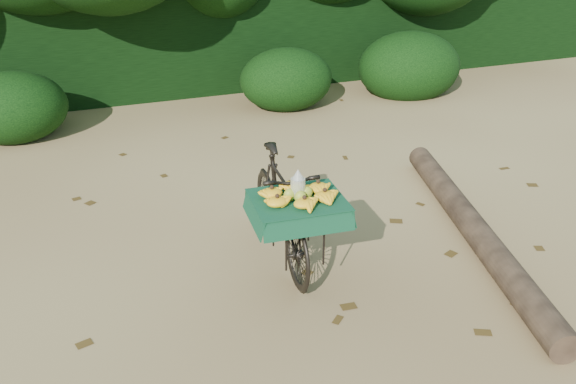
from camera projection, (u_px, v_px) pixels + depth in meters
name	position (u px, v px, depth m)	size (l,w,h in m)	color
ground	(296.00, 232.00, 6.90)	(80.00, 80.00, 0.00)	tan
vendor_bicycle	(281.00, 208.00, 6.14)	(0.88, 1.95, 1.16)	black
fallen_log	(473.00, 227.00, 6.69)	(0.29, 0.29, 4.05)	brown
hedge_backdrop	(178.00, 41.00, 11.81)	(26.00, 1.80, 1.80)	black
bush_clumps	(232.00, 88.00, 10.48)	(8.80, 1.70, 0.90)	black
leaf_litter	(276.00, 207.00, 7.45)	(7.00, 7.30, 0.01)	#463112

